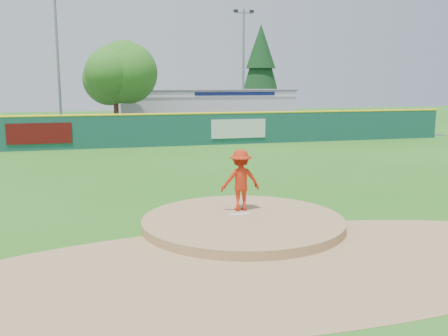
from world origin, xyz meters
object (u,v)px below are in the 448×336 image
object	(u,v)px
deciduous_tree	(115,74)
light_pole_right	(243,63)
light_pole_left	(57,53)
pool_building_grp	(202,108)
conifer_tree	(261,66)
pitcher	(240,180)
van	(215,127)

from	to	relation	value
deciduous_tree	light_pole_right	bearing A→B (deg)	19.98
light_pole_left	light_pole_right	size ratio (longest dim) A/B	1.10
light_pole_left	deciduous_tree	bearing A→B (deg)	-26.57
pool_building_grp	conifer_tree	distance (m)	8.95
pitcher	pool_building_grp	world-z (taller)	pool_building_grp
light_pole_right	conifer_tree	bearing A→B (deg)	60.26
pitcher	pool_building_grp	xyz separation A→B (m)	(5.83, 31.16, 0.53)
pool_building_grp	light_pole_left	distance (m)	13.72
van	pool_building_grp	world-z (taller)	pool_building_grp
deciduous_tree	conifer_tree	bearing A→B (deg)	36.25
deciduous_tree	light_pole_right	xyz separation A→B (m)	(11.00, 4.00, 0.99)
van	deciduous_tree	bearing A→B (deg)	48.20
pitcher	light_pole_right	xyz separation A→B (m)	(8.83, 28.16, 4.41)
van	pitcher	bearing A→B (deg)	155.00
van	deciduous_tree	xyz separation A→B (m)	(-6.55, 3.61, 3.76)
deciduous_tree	conifer_tree	distance (m)	18.63
light_pole_left	van	bearing A→B (deg)	-27.98
pitcher	van	xyz separation A→B (m)	(4.38, 20.56, -0.33)
van	conifer_tree	world-z (taller)	conifer_tree
deciduous_tree	light_pole_left	xyz separation A→B (m)	(-4.00, 2.00, 1.50)
pool_building_grp	light_pole_right	world-z (taller)	light_pole_right
conifer_tree	pitcher	bearing A→B (deg)	-110.04
pitcher	deciduous_tree	world-z (taller)	deciduous_tree
van	light_pole_left	xyz separation A→B (m)	(-10.55, 5.61, 5.25)
conifer_tree	light_pole_right	bearing A→B (deg)	-119.74
pool_building_grp	conifer_tree	world-z (taller)	conifer_tree
van	pool_building_grp	bearing A→B (deg)	-20.75
conifer_tree	light_pole_left	xyz separation A→B (m)	(-19.00, -9.00, 0.51)
pool_building_grp	conifer_tree	size ratio (longest dim) A/B	1.60
deciduous_tree	light_pole_left	world-z (taller)	light_pole_left
van	pool_building_grp	size ratio (longest dim) A/B	0.37
pitcher	conifer_tree	world-z (taller)	conifer_tree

